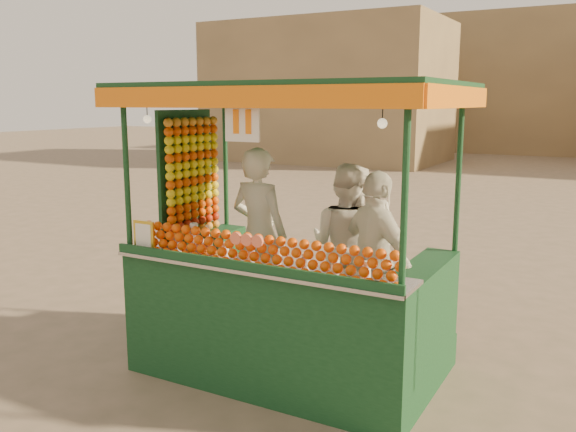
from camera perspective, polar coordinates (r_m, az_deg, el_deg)
The scene contains 7 objects.
ground at distance 6.42m, azimuth 0.17°, elevation -13.11°, with size 90.00×90.00×0.00m, color brown.
building_left at distance 27.80m, azimuth 3.81°, elevation 11.47°, with size 10.00×6.00×6.00m, color #997E57.
building_center at distance 35.50m, azimuth 21.53°, elevation 11.39°, with size 14.00×7.00×7.00m, color #997E57.
juice_cart at distance 5.82m, azimuth -0.78°, elevation -6.22°, with size 3.03×1.96×2.75m.
vendor_left at distance 6.37m, azimuth -2.72°, elevation -1.70°, with size 0.70×0.49×1.81m.
vendor_middle at distance 6.20m, azimuth 5.52°, elevation -2.77°, with size 0.87×0.71×1.67m.
vendor_right at distance 5.73m, azimuth 8.22°, elevation -4.03°, with size 1.03×0.86×1.65m.
Camera 1 is at (2.83, -5.16, 2.59)m, focal length 37.97 mm.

